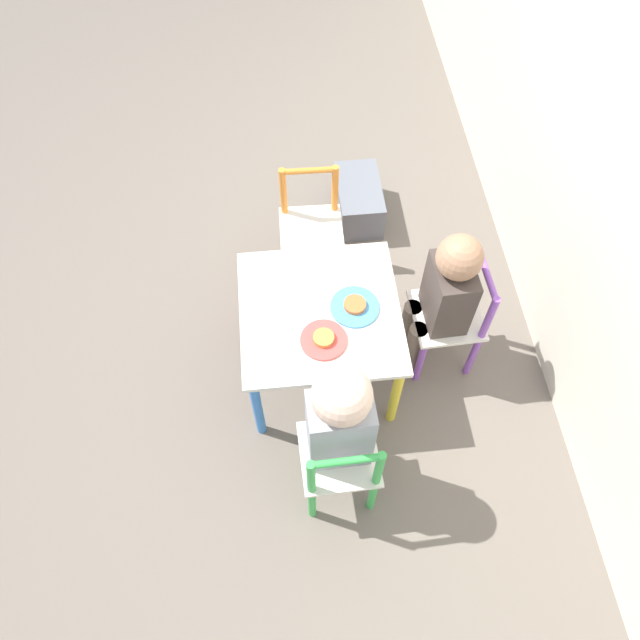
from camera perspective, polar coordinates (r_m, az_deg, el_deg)
The scene contains 10 objects.
ground_plane at distance 2.59m, azimuth 0.00°, elevation -4.24°, with size 6.00×6.00×0.00m, color #6B6056.
kids_table at distance 2.28m, azimuth 0.00°, elevation 0.03°, with size 0.57×0.57×0.43m.
chair_green at distance 2.15m, azimuth 1.83°, elevation -12.94°, with size 0.27×0.27×0.54m.
chair_purple at distance 2.45m, azimuth 11.92°, elevation 0.20°, with size 0.27×0.27×0.54m.
chair_orange at distance 2.66m, azimuth -0.83°, elevation 8.27°, with size 0.27×0.27×0.54m.
child_right at distance 1.96m, azimuth 1.75°, elevation -9.21°, with size 0.23×0.20×0.80m.
child_back at distance 2.29m, azimuth 11.21°, elevation 2.36°, with size 0.21×0.22×0.73m.
plate_right at distance 2.15m, azimuth 0.33°, elevation -1.78°, with size 0.16×0.16×0.03m.
plate_back at distance 2.23m, azimuth 3.19°, elevation 1.26°, with size 0.18×0.18×0.03m.
storage_bin at distance 3.01m, azimuth 3.55°, elevation 10.86°, with size 0.34×0.20×0.19m.
Camera 1 is at (1.20, -0.12, 2.30)m, focal length 35.00 mm.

